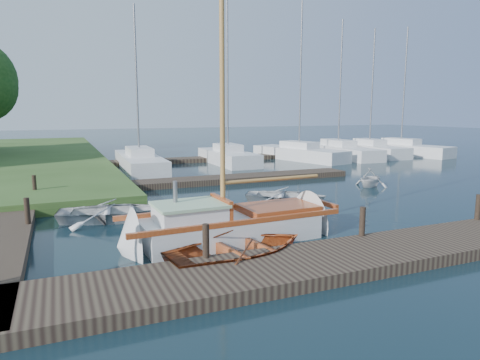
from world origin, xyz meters
name	(u,v)px	position (x,y,z in m)	size (l,w,h in m)	color
ground	(240,212)	(0.00, 0.00, 0.00)	(160.00, 160.00, 0.00)	black
near_dock	(338,260)	(0.00, -6.00, 0.15)	(18.00, 2.20, 0.30)	black
far_dock	(226,179)	(2.00, 6.50, 0.15)	(14.00, 1.60, 0.30)	black
pontoon	(276,156)	(10.00, 16.00, 0.15)	(30.00, 1.60, 0.30)	black
mooring_post_1	(206,241)	(-3.00, -5.00, 0.70)	(0.16, 0.16, 0.80)	black
mooring_post_2	(362,221)	(1.50, -5.00, 0.70)	(0.16, 0.16, 0.80)	black
mooring_post_3	(478,207)	(6.00, -5.00, 0.70)	(0.16, 0.16, 0.80)	black
mooring_post_4	(27,211)	(-7.00, 0.00, 0.70)	(0.16, 0.16, 0.80)	black
mooring_post_5	(35,185)	(-7.00, 5.00, 0.70)	(0.16, 0.16, 0.80)	black
sailboat	(235,227)	(-1.45, -3.02, 0.34)	(7.22, 2.25, 9.83)	silver
dinghy	(240,245)	(-2.01, -4.70, 0.39)	(2.69, 3.77, 0.78)	maroon
tender_a	(114,209)	(-4.40, 0.68, 0.38)	(2.60, 3.65, 0.76)	silver
tender_c	(286,194)	(2.42, 0.89, 0.34)	(2.32, 3.25, 0.67)	silver
tender_d	(371,176)	(8.06, 2.47, 0.52)	(1.70, 1.97, 1.04)	silver
marina_boat_0	(140,161)	(-1.26, 13.40, 0.56)	(2.48, 9.01, 10.10)	silver
marina_boat_2	(228,156)	(4.98, 13.82, 0.59)	(2.23, 6.99, 12.19)	silver
marina_boat_4	(299,152)	(10.93, 14.07, 0.57)	(4.26, 8.55, 11.60)	silver
marina_boat_5	(338,150)	(14.94, 14.64, 0.56)	(2.63, 9.34, 10.74)	silver
marina_boat_6	(369,149)	(17.89, 14.37, 0.57)	(2.36, 7.68, 10.23)	silver
marina_boat_7	(401,148)	(20.90, 13.96, 0.56)	(4.11, 8.81, 10.50)	silver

